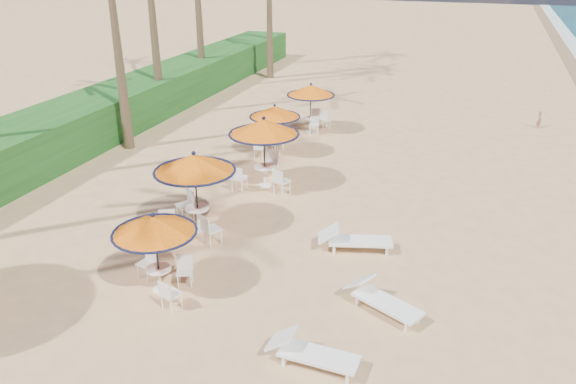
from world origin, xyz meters
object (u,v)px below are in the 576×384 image
lounger_near (309,352)px  lounger_mid (380,298)px  station_3 (274,118)px  lounger_far (352,239)px  station_4 (312,96)px  station_1 (193,173)px  station_0 (156,234)px  station_2 (264,136)px

lounger_near → lounger_mid: bearing=68.9°
station_3 → lounger_far: bearing=-54.2°
station_3 → lounger_mid: size_ratio=1.05×
station_4 → lounger_far: size_ratio=1.05×
station_1 → station_4: 10.39m
station_0 → station_2: 6.93m
station_2 → station_3: station_2 is taller
station_3 → lounger_far: (4.76, -6.60, -1.21)m
station_0 → station_3: 10.10m
lounger_near → station_1: bearing=139.8°
lounger_far → station_1: bearing=168.3°
lounger_mid → lounger_far: bearing=142.9°
lounger_mid → station_0: bearing=-143.2°
station_3 → station_2: bearing=-75.6°
station_0 → station_1: station_1 is taller
lounger_mid → lounger_far: (-1.25, 2.56, 0.02)m
station_4 → lounger_mid: station_4 is taller
station_2 → station_4: size_ratio=1.14×
station_4 → station_1: bearing=-92.4°
station_0 → station_2: station_2 is taller
lounger_mid → lounger_far: 2.84m
station_0 → station_4: bearing=91.0°
lounger_far → lounger_mid: bearing=-79.5°
station_4 → lounger_mid: (5.48, -12.62, -1.31)m
station_4 → lounger_near: (4.47, -14.93, -1.32)m
station_0 → lounger_near: size_ratio=1.11×
station_1 → lounger_far: station_1 is taller
station_1 → station_4: (0.44, 10.38, -0.18)m
station_2 → lounger_mid: size_ratio=1.26×
station_1 → station_2: (0.72, 3.76, 0.04)m
station_0 → station_4: station_4 is taller
station_0 → lounger_mid: station_0 is taller
station_4 → lounger_mid: bearing=-66.5°
station_2 → lounger_near: (4.19, -8.31, -1.54)m
station_3 → lounger_far: size_ratio=0.99×
station_1 → station_3: station_1 is taller
station_0 → lounger_near: (4.24, -1.39, -1.23)m
station_0 → lounger_mid: (5.25, 0.92, -1.22)m
station_1 → station_3: (-0.09, 6.91, -0.27)m
station_1 → lounger_near: (4.91, -4.55, -1.50)m
station_2 → lounger_near: 9.43m
lounger_mid → station_4: bearing=140.3°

